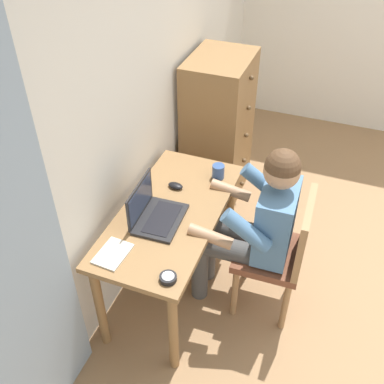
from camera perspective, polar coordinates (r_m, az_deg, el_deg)
wall_back at (r=2.96m, az=-5.48°, el=13.69°), size 4.80×0.05×2.50m
curtain_panel at (r=2.01m, az=-21.66°, el=-8.20°), size 0.60×0.03×2.25m
desk at (r=2.79m, az=-2.65°, el=-4.10°), size 1.19×0.58×0.71m
dresser at (r=3.68m, az=3.29°, el=7.85°), size 0.60×0.48×1.22m
chair at (r=2.82m, az=11.22°, el=-7.20°), size 0.43×0.41×0.90m
person_seated at (r=2.71m, az=7.87°, el=-3.70°), size 0.54×0.59×1.22m
laptop at (r=2.64m, az=-4.86°, el=-2.58°), size 0.35×0.27×0.24m
computer_mouse at (r=2.88m, az=-2.10°, el=0.79°), size 0.07×0.11×0.03m
desk_clock at (r=2.34m, az=-3.03°, el=-10.77°), size 0.09×0.09×0.03m
notebook_pad at (r=2.49m, az=-9.96°, el=-7.68°), size 0.22×0.16×0.01m
coffee_mug at (r=2.95m, az=3.35°, el=2.63°), size 0.12×0.08×0.09m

